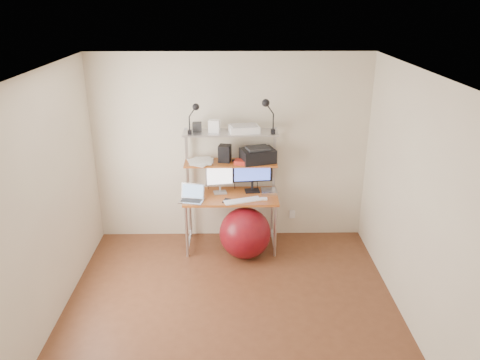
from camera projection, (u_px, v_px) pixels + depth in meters
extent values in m
plane|color=brown|center=(231.00, 314.00, 4.94)|extent=(3.60, 3.60, 0.00)
plane|color=white|center=(229.00, 75.00, 4.01)|extent=(3.60, 3.60, 0.00)
plane|color=beige|center=(231.00, 149.00, 6.15)|extent=(3.60, 0.00, 3.60)
plane|color=beige|center=(229.00, 333.00, 2.80)|extent=(3.60, 0.00, 3.60)
plane|color=beige|center=(41.00, 208.00, 4.45)|extent=(0.00, 3.60, 3.60)
plane|color=beige|center=(417.00, 206.00, 4.50)|extent=(0.00, 3.60, 3.60)
cube|color=#B56823|center=(231.00, 197.00, 6.01)|extent=(1.20, 0.60, 0.03)
cylinder|color=#B8B8BD|center=(187.00, 232.00, 5.89)|extent=(0.04, 0.04, 0.71)
cylinder|color=#B8B8BD|center=(190.00, 214.00, 6.38)|extent=(0.04, 0.04, 0.71)
cylinder|color=#B8B8BD|center=(275.00, 231.00, 5.91)|extent=(0.04, 0.04, 0.71)
cylinder|color=#B8B8BD|center=(272.00, 213.00, 6.39)|extent=(0.04, 0.04, 0.71)
cube|color=#B8B8BD|center=(187.00, 159.00, 6.08)|extent=(0.03, 0.04, 0.84)
cube|color=#B8B8BD|center=(274.00, 159.00, 6.10)|extent=(0.03, 0.04, 0.84)
cube|color=#B56823|center=(231.00, 163.00, 5.98)|extent=(1.18, 0.34, 0.02)
cube|color=#B8B8BD|center=(230.00, 133.00, 5.83)|extent=(1.18, 0.34, 0.02)
cube|color=white|center=(292.00, 214.00, 6.50)|extent=(0.08, 0.01, 0.12)
cube|color=#ACACB1|center=(220.00, 192.00, 6.07)|extent=(0.19, 0.16, 0.01)
cylinder|color=#ACACB1|center=(220.00, 188.00, 6.07)|extent=(0.03, 0.03, 0.09)
cube|color=#ACACB1|center=(220.00, 175.00, 6.01)|extent=(0.37, 0.09, 0.28)
plane|color=white|center=(220.00, 175.00, 5.99)|extent=(0.33, 0.06, 0.33)
cube|color=black|center=(252.00, 191.00, 6.13)|extent=(0.20, 0.16, 0.01)
cylinder|color=black|center=(252.00, 186.00, 6.12)|extent=(0.03, 0.03, 0.12)
cube|color=black|center=(252.00, 170.00, 6.04)|extent=(0.52, 0.08, 0.31)
plane|color=#425DE2|center=(252.00, 171.00, 6.03)|extent=(0.47, 0.05, 0.47)
cube|color=silver|center=(191.00, 201.00, 5.83)|extent=(0.33, 0.26, 0.01)
cube|color=#2B2B2D|center=(191.00, 200.00, 5.83)|extent=(0.27, 0.17, 0.00)
cube|color=silver|center=(193.00, 190.00, 5.88)|extent=(0.30, 0.12, 0.19)
plane|color=#7193BC|center=(193.00, 190.00, 5.88)|extent=(0.28, 0.12, 0.26)
cube|color=white|center=(242.00, 201.00, 5.84)|extent=(0.49, 0.27, 0.01)
cube|color=white|center=(264.00, 199.00, 5.88)|extent=(0.09, 0.05, 0.02)
cube|color=silver|center=(269.00, 191.00, 6.08)|extent=(0.21, 0.21, 0.04)
cube|color=black|center=(226.00, 201.00, 5.84)|extent=(0.11, 0.15, 0.01)
cube|color=black|center=(258.00, 156.00, 5.94)|extent=(0.48, 0.39, 0.17)
cube|color=#2B2B2D|center=(258.00, 148.00, 5.90)|extent=(0.33, 0.28, 0.03)
cube|color=black|center=(225.00, 153.00, 5.95)|extent=(0.17, 0.17, 0.22)
cube|color=#B4291C|center=(242.00, 162.00, 5.88)|extent=(0.21, 0.17, 0.05)
cube|color=white|center=(244.00, 129.00, 5.79)|extent=(0.40, 0.30, 0.08)
cube|color=#ACACB1|center=(244.00, 125.00, 5.77)|extent=(0.34, 0.23, 0.01)
cube|color=white|center=(214.00, 126.00, 5.78)|extent=(0.15, 0.13, 0.16)
cube|color=#2B2B2D|center=(197.00, 127.00, 5.82)|extent=(0.12, 0.12, 0.11)
cube|color=black|center=(190.00, 132.00, 5.72)|extent=(0.05, 0.06, 0.05)
cylinder|color=black|center=(189.00, 124.00, 5.68)|extent=(0.02, 0.02, 0.17)
sphere|color=black|center=(196.00, 107.00, 5.60)|extent=(0.08, 0.08, 0.08)
cube|color=black|center=(273.00, 131.00, 5.74)|extent=(0.05, 0.06, 0.05)
cylinder|color=black|center=(273.00, 122.00, 5.70)|extent=(0.02, 0.02, 0.19)
sphere|color=black|center=(266.00, 103.00, 5.60)|extent=(0.10, 0.10, 0.10)
sphere|color=maroon|center=(245.00, 233.00, 5.93)|extent=(0.65, 0.65, 0.65)
cube|color=white|center=(196.00, 161.00, 5.98)|extent=(0.28, 0.33, 0.00)
cube|color=white|center=(202.00, 163.00, 5.92)|extent=(0.32, 0.35, 0.00)
cube|color=white|center=(202.00, 160.00, 6.00)|extent=(0.22, 0.28, 0.00)
cube|color=white|center=(204.00, 161.00, 5.94)|extent=(0.23, 0.29, 0.00)
cube|color=white|center=(203.00, 160.00, 5.96)|extent=(0.28, 0.33, 0.00)
cube|color=white|center=(203.00, 160.00, 5.95)|extent=(0.23, 0.30, 0.00)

